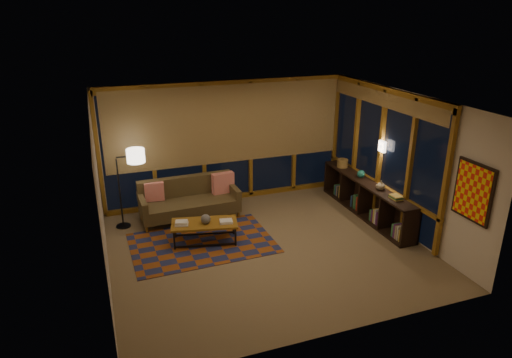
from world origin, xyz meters
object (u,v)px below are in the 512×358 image
object	(u,v)px
sofa	(189,200)
coffee_table	(205,232)
bookshelf	(366,198)
floor_lamp	(119,190)

from	to	relation	value
sofa	coffee_table	xyz separation A→B (m)	(0.04, -1.12, -0.21)
coffee_table	bookshelf	xyz separation A→B (m)	(3.49, 0.03, 0.17)
sofa	coffee_table	distance (m)	1.14
floor_lamp	bookshelf	xyz separation A→B (m)	(4.88, -1.16, -0.43)
sofa	bookshelf	xyz separation A→B (m)	(3.53, -1.08, -0.04)
sofa	bookshelf	bearing A→B (deg)	-18.83
bookshelf	floor_lamp	bearing A→B (deg)	166.66
coffee_table	floor_lamp	size ratio (longest dim) A/B	0.76
sofa	coffee_table	bearing A→B (deg)	-89.61
coffee_table	bookshelf	distance (m)	3.49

